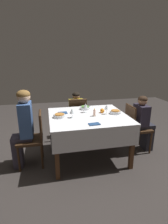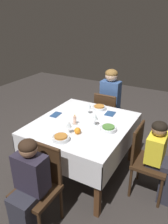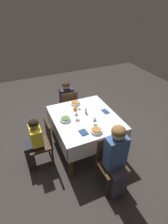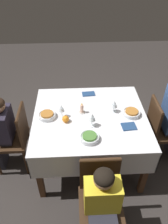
{
  "view_description": "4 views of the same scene",
  "coord_description": "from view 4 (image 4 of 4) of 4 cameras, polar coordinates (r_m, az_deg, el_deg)",
  "views": [
    {
      "loc": [
        0.65,
        2.62,
        1.65
      ],
      "look_at": [
        0.07,
        0.01,
        0.81
      ],
      "focal_mm": 28.0,
      "sensor_mm": 36.0,
      "label": 1
    },
    {
      "loc": [
        -2.09,
        -1.19,
        2.0
      ],
      "look_at": [
        0.04,
        0.0,
        0.87
      ],
      "focal_mm": 35.0,
      "sensor_mm": 36.0,
      "label": 2
    },
    {
      "loc": [
        2.34,
        -1.05,
        2.59
      ],
      "look_at": [
        -0.08,
        0.02,
        0.8
      ],
      "focal_mm": 28.0,
      "sensor_mm": 36.0,
      "label": 3
    },
    {
      "loc": [
        -0.16,
        -1.85,
        2.32
      ],
      "look_at": [
        -0.07,
        -0.1,
        0.88
      ],
      "focal_mm": 35.0,
      "sensor_mm": 36.0,
      "label": 4
    }
  ],
  "objects": [
    {
      "name": "napkin_red_folded",
      "position": [
        2.34,
        11.64,
        -3.7
      ],
      "size": [
        0.16,
        0.13,
        0.01
      ],
      "rotation": [
        0.0,
        0.0,
        0.08
      ],
      "color": "navy",
      "rests_on": "dining_table"
    },
    {
      "name": "dining_table",
      "position": [
        2.49,
        1.53,
        -2.62
      ],
      "size": [
        1.26,
        1.13,
        0.75
      ],
      "color": "silver",
      "rests_on": "ground_plane"
    },
    {
      "name": "orange_fruit",
      "position": [
        2.34,
        -4.83,
        -1.82
      ],
      "size": [
        0.08,
        0.08,
        0.08
      ],
      "primitive_type": "sphere",
      "color": "orange",
      "rests_on": "dining_table"
    },
    {
      "name": "bowl_east",
      "position": [
        2.48,
        12.32,
        -0.17
      ],
      "size": [
        0.2,
        0.2,
        0.06
      ],
      "color": "silver",
      "rests_on": "dining_table"
    },
    {
      "name": "wine_glass_south",
      "position": [
        2.23,
        2.13,
        -1.43
      ],
      "size": [
        0.07,
        0.07,
        0.16
      ],
      "color": "white",
      "rests_on": "dining_table"
    },
    {
      "name": "chair_east",
      "position": [
        2.83,
        19.37,
        -3.89
      ],
      "size": [
        0.39,
        0.39,
        0.87
      ],
      "rotation": [
        0.0,
        0.0,
        1.57
      ],
      "color": "#382314",
      "rests_on": "ground_plane"
    },
    {
      "name": "wine_glass_west",
      "position": [
        2.36,
        -5.92,
        0.87
      ],
      "size": [
        0.06,
        0.06,
        0.16
      ],
      "color": "white",
      "rests_on": "dining_table"
    },
    {
      "name": "candle_centerpiece",
      "position": [
        2.44,
        -0.56,
        0.7
      ],
      "size": [
        0.07,
        0.07,
        0.13
      ],
      "color": "beige",
      "rests_on": "dining_table"
    },
    {
      "name": "ground_plane",
      "position": [
        2.97,
        1.31,
        -12.06
      ],
      "size": [
        8.0,
        8.0,
        0.0
      ],
      "primitive_type": "plane",
      "color": "#332D2B"
    },
    {
      "name": "bowl_south",
      "position": [
        2.15,
        1.47,
        -6.62
      ],
      "size": [
        0.19,
        0.19,
        0.06
      ],
      "color": "silver",
      "rests_on": "dining_table"
    },
    {
      "name": "napkin_spare_side",
      "position": [
        2.76,
        1.18,
        4.76
      ],
      "size": [
        0.16,
        0.11,
        0.01
      ],
      "rotation": [
        0.0,
        0.0,
        0.08
      ],
      "color": "navy",
      "rests_on": "dining_table"
    },
    {
      "name": "bowl_west",
      "position": [
        2.42,
        -9.61,
        -0.85
      ],
      "size": [
        0.19,
        0.19,
        0.06
      ],
      "color": "silver",
      "rests_on": "dining_table"
    },
    {
      "name": "person_child_yellow",
      "position": [
        2.0,
        4.83,
        -24.23
      ],
      "size": [
        0.3,
        0.33,
        0.97
      ],
      "color": "#282833",
      "rests_on": "ground_plane"
    },
    {
      "name": "person_child_dark",
      "position": [
        2.68,
        -21.06,
        -4.89
      ],
      "size": [
        0.33,
        0.3,
        1.02
      ],
      "rotation": [
        0.0,
        0.0,
        -1.57
      ],
      "color": "#282833",
      "rests_on": "ground_plane"
    },
    {
      "name": "chair_south",
      "position": [
        2.12,
        4.21,
        -20.93
      ],
      "size": [
        0.39,
        0.39,
        0.87
      ],
      "color": "#382314",
      "rests_on": "ground_plane"
    },
    {
      "name": "chair_west",
      "position": [
        2.69,
        -17.51,
        -6.06
      ],
      "size": [
        0.39,
        0.39,
        0.87
      ],
      "rotation": [
        0.0,
        0.0,
        -1.57
      ],
      "color": "#382314",
      "rests_on": "ground_plane"
    },
    {
      "name": "wine_glass_east",
      "position": [
        2.44,
        7.89,
        2.03
      ],
      "size": [
        0.07,
        0.07,
        0.15
      ],
      "color": "white",
      "rests_on": "dining_table"
    }
  ]
}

